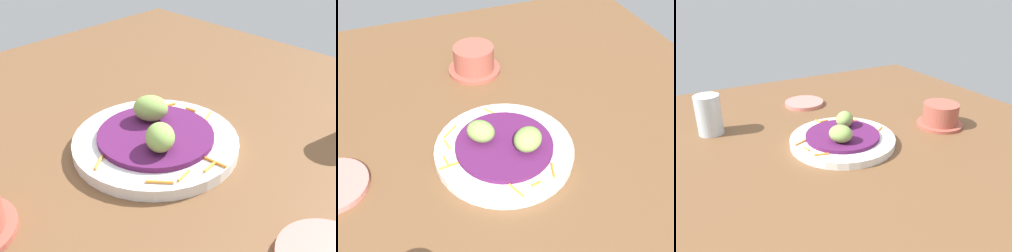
{
  "view_description": "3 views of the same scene",
  "coord_description": "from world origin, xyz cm",
  "views": [
    {
      "loc": [
        -33.57,
        -36.4,
        37.33
      ],
      "look_at": [
        4.14,
        0.79,
        5.37
      ],
      "focal_mm": 45.25,
      "sensor_mm": 36.0,
      "label": 1
    },
    {
      "loc": [
        48.81,
        -15.21,
        52.26
      ],
      "look_at": [
        0.41,
        2.71,
        6.63
      ],
      "focal_mm": 42.29,
      "sensor_mm": 36.0,
      "label": 2
    },
    {
      "loc": [
        37.18,
        65.74,
        38.68
      ],
      "look_at": [
        1.72,
        1.08,
        6.17
      ],
      "focal_mm": 37.26,
      "sensor_mm": 36.0,
      "label": 3
    }
  ],
  "objects": [
    {
      "name": "table_surface",
      "position": [
        0.0,
        0.0,
        1.0
      ],
      "size": [
        110.0,
        110.0,
        2.0
      ],
      "primitive_type": "cube",
      "color": "brown",
      "rests_on": "ground"
    },
    {
      "name": "main_plate",
      "position": [
        2.4,
        1.63,
        2.86
      ],
      "size": [
        24.45,
        24.45,
        1.73
      ],
      "primitive_type": "cylinder",
      "color": "white",
      "rests_on": "table_surface"
    },
    {
      "name": "cabbage_bed",
      "position": [
        2.4,
        1.63,
        4.15
      ],
      "size": [
        17.14,
        17.14,
        0.85
      ],
      "primitive_type": "cylinder",
      "color": "#51194C",
      "rests_on": "main_plate"
    },
    {
      "name": "carrot_garnish",
      "position": [
        2.97,
        -2.63,
        3.93
      ],
      "size": [
        22.57,
        18.21,
        0.4
      ],
      "color": "orange",
      "rests_on": "main_plate"
    },
    {
      "name": "guac_scoop_left",
      "position": [
        0.1,
        -1.79,
        6.46
      ],
      "size": [
        6.42,
        6.45,
        3.78
      ],
      "primitive_type": "ellipsoid",
      "rotation": [
        0.0,
        0.0,
        2.38
      ],
      "color": "#84A851",
      "rests_on": "cabbage_bed"
    },
    {
      "name": "guac_scoop_center",
      "position": [
        4.7,
        5.05,
        6.5
      ],
      "size": [
        6.82,
        6.98,
        3.85
      ],
      "primitive_type": "ellipsoid",
      "rotation": [
        0.0,
        0.0,
        0.64
      ],
      "color": "#84A851",
      "rests_on": "cabbage_bed"
    },
    {
      "name": "terracotta_bowl",
      "position": [
        -24.92,
        4.43,
        4.82
      ],
      "size": [
        11.64,
        11.64,
        6.06
      ],
      "color": "#A85142",
      "rests_on": "table_surface"
    }
  ]
}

